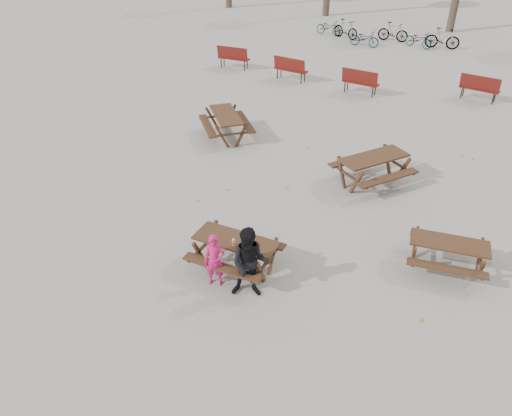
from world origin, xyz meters
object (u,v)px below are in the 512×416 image
at_px(child, 215,260).
at_px(adult, 250,263).
at_px(picnic_table_far, 372,170).
at_px(main_picnic_table, 235,247).
at_px(picnic_table_north, 226,126).
at_px(food_tray, 246,245).
at_px(soda_bottle, 233,243).
at_px(picnic_table_east, 447,255).

height_order(child, adult, adult).
bearing_deg(picnic_table_far, adult, -154.53).
xyz_separation_m(main_picnic_table, picnic_table_north, (-3.55, 5.94, -0.17)).
relative_size(child, picnic_table_far, 0.62).
relative_size(main_picnic_table, food_tray, 10.00).
relative_size(food_tray, child, 0.15).
bearing_deg(picnic_table_far, picnic_table_north, 115.52).
bearing_deg(soda_bottle, picnic_table_far, 72.95).
relative_size(soda_bottle, picnic_table_north, 0.09).
distance_m(child, picnic_table_far, 5.94).
relative_size(adult, picnic_table_east, 0.98).
bearing_deg(picnic_table_east, picnic_table_far, 121.88).
height_order(soda_bottle, child, child).
height_order(food_tray, soda_bottle, soda_bottle).
xyz_separation_m(main_picnic_table, child, (-0.15, -0.64, 0.02)).
height_order(main_picnic_table, picnic_table_far, picnic_table_far).
bearing_deg(food_tray, picnic_table_far, 75.18).
bearing_deg(picnic_table_north, soda_bottle, -11.81).
relative_size(food_tray, soda_bottle, 1.06).
xyz_separation_m(child, picnic_table_far, (1.81, 5.66, -0.18)).
distance_m(adult, picnic_table_far, 5.74).
relative_size(adult, picnic_table_far, 0.82).
distance_m(picnic_table_east, picnic_table_north, 8.62).
bearing_deg(child, adult, -20.40).
height_order(main_picnic_table, child, child).
bearing_deg(picnic_table_north, adult, -9.55).
xyz_separation_m(main_picnic_table, adult, (0.66, -0.61, 0.22)).
relative_size(picnic_table_east, picnic_table_north, 0.86).
distance_m(main_picnic_table, picnic_table_far, 5.29).
bearing_deg(food_tray, picnic_table_east, 29.10).
distance_m(food_tray, picnic_table_east, 4.40).
bearing_deg(picnic_table_north, food_tray, -9.65).
height_order(adult, picnic_table_far, adult).
height_order(food_tray, adult, adult).
bearing_deg(soda_bottle, adult, -34.66).
xyz_separation_m(child, picnic_table_east, (4.29, 2.68, -0.25)).
bearing_deg(picnic_table_east, food_tray, -158.72).
height_order(adult, picnic_table_north, adult).
relative_size(food_tray, adult, 0.11).
height_order(soda_bottle, picnic_table_far, soda_bottle).
bearing_deg(picnic_table_east, picnic_table_north, 145.26).
distance_m(child, picnic_table_east, 5.06).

